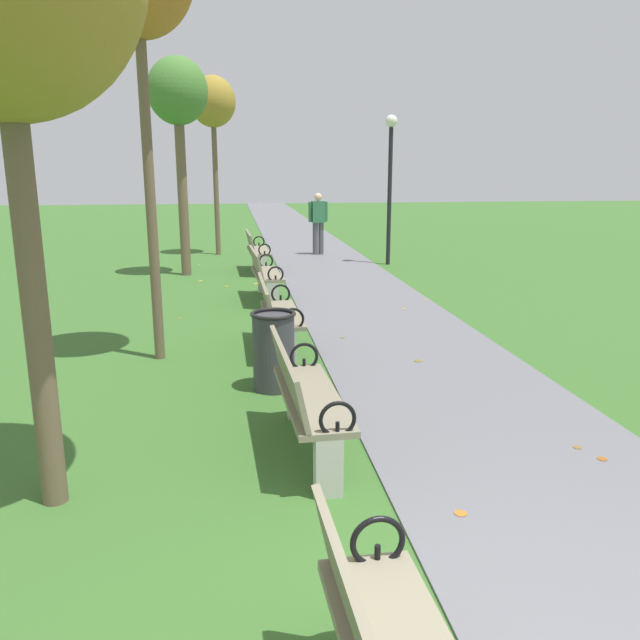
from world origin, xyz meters
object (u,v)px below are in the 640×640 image
Objects in this scene: park_bench_2 at (305,397)px; tree_4 at (178,98)px; tree_5 at (213,105)px; pedestrian_walking at (318,220)px; park_bench_4 at (264,273)px; trash_bin at (274,350)px; park_bench_5 at (257,250)px; park_bench_3 at (277,314)px; lamp_post at (390,167)px.

park_bench_2 is 9.84m from tree_4.
tree_5 reaches higher than pedestrian_walking.
park_bench_2 is 1.00× the size of pedestrian_walking.
park_bench_4 is 4.62m from trash_bin.
park_bench_4 is 1.00× the size of pedestrian_walking.
park_bench_5 is at bearing -124.09° from pedestrian_walking.
tree_4 is (-1.55, 2.98, 3.20)m from park_bench_4.
trash_bin is at bearing -95.82° from park_bench_3.
pedestrian_walking is at bearing 55.91° from park_bench_5.
park_bench_3 is 3.17m from park_bench_4.
pedestrian_walking is at bearing 81.67° from park_bench_2.
tree_4 reaches higher than lamp_post.
tree_4 is at bearing 100.48° from trash_bin.
park_bench_2 is 1.00× the size of park_bench_4.
park_bench_4 is at bearing 88.17° from trash_bin.
park_bench_5 is (-0.00, 9.36, 0.00)m from park_bench_2.
park_bench_2 is at bearing -90.00° from park_bench_3.
trash_bin is at bearing -91.83° from park_bench_4.
lamp_post is (4.11, -2.39, -1.56)m from tree_5.
tree_4 is 5.37× the size of trash_bin.
pedestrian_walking is at bearing 40.04° from tree_4.
park_bench_4 is 4.64m from tree_4.
tree_4 reaches higher than trash_bin.
park_bench_3 is at bearing -101.09° from pedestrian_walking.
park_bench_4 is 6.03m from pedestrian_walking.
lamp_post reaches higher than park_bench_2.
park_bench_4 is 0.47× the size of lamp_post.
park_bench_2 is 1.93× the size of trash_bin.
park_bench_4 reaches higher than trash_bin.
lamp_post reaches higher than trash_bin.
park_bench_5 is at bearing 6.96° from tree_4.
park_bench_3 is 6.34m from park_bench_5.
park_bench_2 is 3.02m from park_bench_3.
pedestrian_walking is (1.75, 2.58, 0.44)m from park_bench_5.
tree_5 reaches higher than park_bench_3.
lamp_post is (3.20, 3.87, 1.82)m from park_bench_4.
tree_5 is at bearing 78.96° from tree_4.
tree_5 is 1.32× the size of lamp_post.
park_bench_4 is 3.17m from park_bench_5.
lamp_post is at bearing -52.39° from pedestrian_walking.
park_bench_4 is at bearing 90.00° from park_bench_2.
trash_bin is (-1.90, -10.37, -0.50)m from pedestrian_walking.
tree_5 reaches higher than park_bench_5.
pedestrian_walking is (1.75, 8.92, 0.44)m from park_bench_3.
park_bench_5 is 0.46× the size of lamp_post.
tree_4 is (-1.55, -0.19, 3.20)m from park_bench_5.
tree_5 is at bearing 169.16° from pedestrian_walking.
tree_4 is at bearing 99.60° from park_bench_2.
tree_5 is 5.01m from lamp_post.
lamp_post is at bearing 65.54° from park_bench_3.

